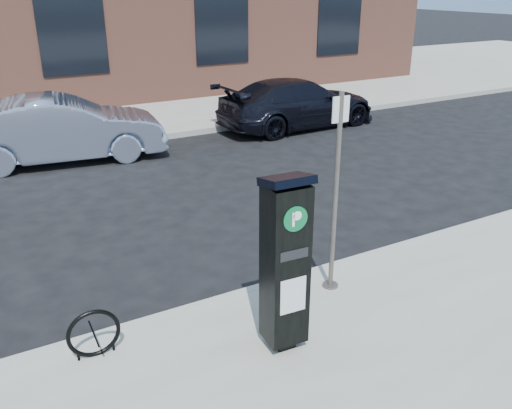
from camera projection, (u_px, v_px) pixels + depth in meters
ground at (283, 288)px, 7.52m from camera, size 120.00×120.00×0.00m
sidewalk_far at (69, 101)px, 18.76m from camera, size 60.00×12.00×0.15m
curb_near at (283, 284)px, 7.48m from camera, size 60.00×0.12×0.16m
curb_far at (118, 143)px, 13.95m from camera, size 60.00×0.12×0.16m
parking_kiosk at (285, 262)px, 5.71m from camera, size 0.50×0.45×2.06m
sign_pole at (336, 197)px, 6.78m from camera, size 0.23×0.21×2.61m
bike_rack at (94, 334)px, 5.83m from camera, size 0.58×0.07×0.58m
car_silver at (62, 129)px, 12.54m from camera, size 4.80×2.23×1.52m
car_dark at (298, 103)px, 15.52m from camera, size 4.88×2.17×1.39m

